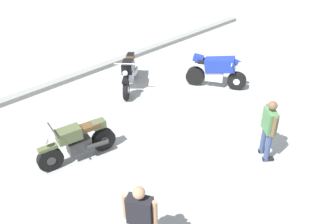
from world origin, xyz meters
TOP-DOWN VIEW (x-y plane):
  - ground_plane at (0.00, 0.00)m, footprint 40.00×40.00m
  - curb_edge at (0.00, 4.60)m, footprint 14.00×0.30m
  - motorcycle_olive_vintage at (-3.68, 0.85)m, footprint 1.95×0.76m
  - motorcycle_black_cruiser at (-0.60, 2.84)m, footprint 1.56×1.57m
  - motorcycle_blue_sportbike at (1.48, 0.95)m, footprint 1.22×1.74m
  - person_in_green_shirt at (-0.31, -2.16)m, footprint 0.49×0.56m
  - person_in_black_shirt at (-4.20, -2.18)m, footprint 0.48×0.57m

SIDE VIEW (x-z plane):
  - ground_plane at x=0.00m, z-range 0.00..0.00m
  - curb_edge at x=0.00m, z-range 0.00..0.15m
  - motorcycle_olive_vintage at x=-3.68m, z-range -0.05..1.02m
  - motorcycle_black_cruiser at x=-0.60m, z-range -0.02..1.06m
  - motorcycle_blue_sportbike at x=1.48m, z-range 0.02..1.17m
  - person_in_black_shirt at x=-4.20m, z-range 0.10..1.68m
  - person_in_green_shirt at x=-0.31m, z-range 0.10..1.69m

